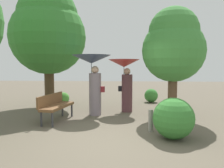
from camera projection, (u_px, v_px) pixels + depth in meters
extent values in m
plane|color=brown|center=(102.00, 140.00, 5.06)|extent=(40.00, 40.00, 0.00)
cylinder|color=gray|center=(95.00, 94.00, 7.61)|extent=(0.42, 0.42, 1.45)
sphere|color=tan|center=(95.00, 70.00, 7.55)|extent=(0.26, 0.26, 0.26)
cylinder|color=#333338|center=(92.00, 76.00, 7.58)|extent=(0.02, 0.02, 0.84)
cone|color=#38476B|center=(91.00, 59.00, 7.54)|extent=(1.34, 1.34, 0.29)
cube|color=maroon|center=(103.00, 89.00, 7.56)|extent=(0.14, 0.10, 0.20)
cylinder|color=#563338|center=(127.00, 93.00, 8.17)|extent=(0.40, 0.40, 1.39)
sphere|color=tan|center=(127.00, 71.00, 8.10)|extent=(0.25, 0.25, 0.25)
cylinder|color=#333338|center=(124.00, 77.00, 8.14)|extent=(0.02, 0.02, 0.75)
cone|color=#B22D2D|center=(124.00, 63.00, 8.10)|extent=(1.16, 1.16, 0.29)
cube|color=black|center=(120.00, 89.00, 8.19)|extent=(0.14, 0.10, 0.20)
cylinder|color=#38383D|center=(52.00, 119.00, 6.08)|extent=(0.06, 0.06, 0.44)
cylinder|color=#38383D|center=(41.00, 119.00, 6.16)|extent=(0.06, 0.06, 0.44)
cylinder|color=#38383D|center=(72.00, 110.00, 7.38)|extent=(0.06, 0.06, 0.44)
cylinder|color=#38383D|center=(62.00, 110.00, 7.46)|extent=(0.06, 0.06, 0.44)
cube|color=brown|center=(58.00, 106.00, 6.75)|extent=(0.66, 1.55, 0.08)
cube|color=brown|center=(50.00, 100.00, 6.79)|extent=(0.29, 1.49, 0.35)
cylinder|color=#4C3823|center=(49.00, 61.00, 8.92)|extent=(0.38, 0.38, 3.84)
sphere|color=#387F33|center=(48.00, 37.00, 8.85)|extent=(3.02, 3.02, 3.02)
sphere|color=#387F33|center=(48.00, 17.00, 8.78)|extent=(2.42, 2.42, 2.42)
cylinder|color=brown|center=(173.00, 74.00, 7.05)|extent=(0.29, 0.29, 2.91)
sphere|color=#428C3D|center=(173.00, 51.00, 6.99)|extent=(1.99, 1.99, 1.99)
sphere|color=#428C3D|center=(174.00, 32.00, 6.95)|extent=(1.59, 1.59, 1.59)
sphere|color=#387F33|center=(174.00, 118.00, 5.11)|extent=(0.96, 0.96, 0.96)
sphere|color=#387F33|center=(151.00, 96.00, 10.35)|extent=(0.63, 0.63, 0.63)
sphere|color=#4C9338|center=(63.00, 98.00, 9.90)|extent=(0.52, 0.52, 0.52)
cylinder|color=gray|center=(151.00, 121.00, 5.66)|extent=(0.12, 0.12, 0.58)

